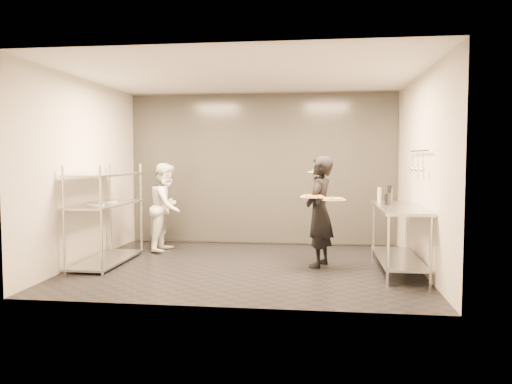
# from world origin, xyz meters

# --- Properties ---
(room_shell) EXTENTS (5.00, 4.00, 2.80)m
(room_shell) POSITION_xyz_m (0.00, 1.18, 1.40)
(room_shell) COLOR black
(room_shell) RESTS_ON ground
(pass_rack) EXTENTS (0.60, 1.60, 1.50)m
(pass_rack) POSITION_xyz_m (-2.15, -0.00, 0.77)
(pass_rack) COLOR silver
(pass_rack) RESTS_ON ground
(prep_counter) EXTENTS (0.60, 1.80, 0.92)m
(prep_counter) POSITION_xyz_m (2.18, 0.00, 0.63)
(prep_counter) COLOR silver
(prep_counter) RESTS_ON ground
(utensil_rail) EXTENTS (0.07, 1.20, 0.31)m
(utensil_rail) POSITION_xyz_m (2.43, -0.00, 1.55)
(utensil_rail) COLOR silver
(utensil_rail) RESTS_ON room_shell
(waiter) EXTENTS (0.55, 0.68, 1.62)m
(waiter) POSITION_xyz_m (1.07, 0.17, 0.81)
(waiter) COLOR black
(waiter) RESTS_ON ground
(chef) EXTENTS (0.61, 0.77, 1.51)m
(chef) POSITION_xyz_m (-1.55, 1.10, 0.75)
(chef) COLOR white
(chef) RESTS_ON ground
(pizza_plate_near) EXTENTS (0.35, 0.35, 0.05)m
(pizza_plate_near) POSITION_xyz_m (0.96, -0.05, 1.05)
(pizza_plate_near) COLOR white
(pizza_plate_near) RESTS_ON waiter
(pizza_plate_far) EXTENTS (0.36, 0.36, 0.05)m
(pizza_plate_far) POSITION_xyz_m (1.26, -0.08, 1.02)
(pizza_plate_far) COLOR white
(pizza_plate_far) RESTS_ON waiter
(salad_plate) EXTENTS (0.28, 0.28, 0.07)m
(salad_plate) POSITION_xyz_m (1.02, 0.48, 1.41)
(salad_plate) COLOR white
(salad_plate) RESTS_ON waiter
(pos_monitor) EXTENTS (0.12, 0.23, 0.16)m
(pos_monitor) POSITION_xyz_m (2.06, 0.27, 1.00)
(pos_monitor) COLOR black
(pos_monitor) RESTS_ON prep_counter
(bottle_green) EXTENTS (0.06, 0.06, 0.22)m
(bottle_green) POSITION_xyz_m (2.00, 0.77, 1.03)
(bottle_green) COLOR gray
(bottle_green) RESTS_ON prep_counter
(bottle_clear) EXTENTS (0.06, 0.06, 0.21)m
(bottle_clear) POSITION_xyz_m (2.17, 0.80, 1.02)
(bottle_clear) COLOR gray
(bottle_clear) RESTS_ON prep_counter
(bottle_dark) EXTENTS (0.07, 0.07, 0.25)m
(bottle_dark) POSITION_xyz_m (2.16, 0.80, 1.05)
(bottle_dark) COLOR black
(bottle_dark) RESTS_ON prep_counter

